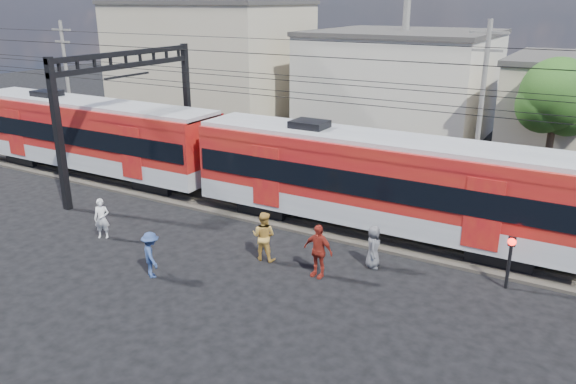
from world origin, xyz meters
name	(u,v)px	position (x,y,z in m)	size (l,w,h in m)	color
ground	(186,293)	(0.00, 0.00, 0.00)	(120.00, 120.00, 0.00)	black
track_bed	(300,216)	(0.00, 8.00, 0.06)	(70.00, 3.40, 0.12)	#2D2823
rail_near	(292,219)	(0.00, 7.25, 0.18)	(70.00, 0.12, 0.12)	#59544C
rail_far	(308,208)	(0.00, 8.75, 0.18)	(70.00, 0.12, 0.12)	#59544C
commuter_train	(383,179)	(3.83, 8.00, 2.40)	(50.30, 3.08, 4.17)	black
catenary	(148,89)	(-8.65, 8.00, 5.14)	(70.00, 9.30, 7.52)	black
building_west	(211,61)	(-17.00, 24.00, 4.66)	(14.28, 10.20, 9.30)	tan
building_midwest	(402,82)	(-2.00, 27.00, 3.66)	(12.24, 12.24, 7.30)	beige
utility_pole_mid	(481,106)	(6.00, 15.00, 4.53)	(1.80, 0.24, 8.50)	slate
utility_pole_west	(67,76)	(-22.00, 14.00, 4.28)	(1.80, 0.24, 8.00)	slate
tree_near	(561,99)	(9.19, 18.09, 4.66)	(3.82, 3.64, 6.72)	#382619
pedestrian_a	(102,218)	(-5.97, 1.95, 0.84)	(0.61, 0.40, 1.68)	silver
pedestrian_b	(264,236)	(0.89, 3.51, 0.95)	(0.92, 0.72, 1.90)	gold
pedestrian_c	(151,255)	(-1.80, 0.36, 0.84)	(1.08, 0.62, 1.68)	navy
pedestrian_d	(318,251)	(3.27, 3.31, 0.98)	(1.15, 0.48, 1.96)	maroon
pedestrian_e	(373,247)	(4.70, 4.95, 0.80)	(0.79, 0.51, 1.61)	#515257
crossing_signal	(510,253)	(9.25, 5.71, 1.32)	(0.28, 0.28, 1.90)	black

